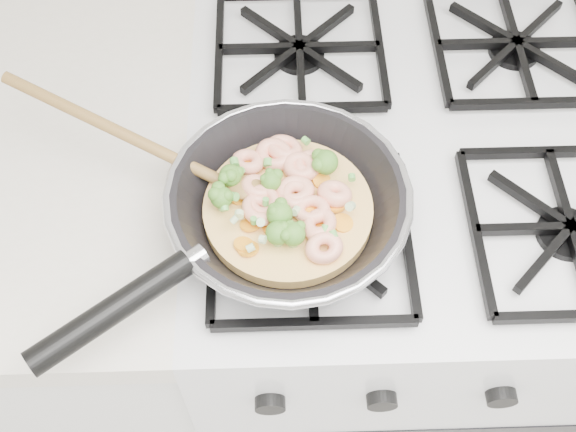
{
  "coord_description": "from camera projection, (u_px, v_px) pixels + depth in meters",
  "views": [
    {
      "loc": [
        -0.19,
        1.14,
        1.6
      ],
      "look_at": [
        -0.17,
        1.57,
        0.93
      ],
      "focal_mm": 43.69,
      "sensor_mm": 36.0,
      "label": 1
    }
  ],
  "objects": [
    {
      "name": "skillet",
      "position": [
        282.0,
        205.0,
        0.78
      ],
      "size": [
        0.46,
        0.34,
        0.1
      ],
      "rotation": [
        0.0,
        0.0,
        -0.11
      ],
      "color": "black",
      "rests_on": "stove"
    },
    {
      "name": "stove",
      "position": [
        382.0,
        293.0,
        1.27
      ],
      "size": [
        0.6,
        0.6,
        0.92
      ],
      "color": "white",
      "rests_on": "ground"
    }
  ]
}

